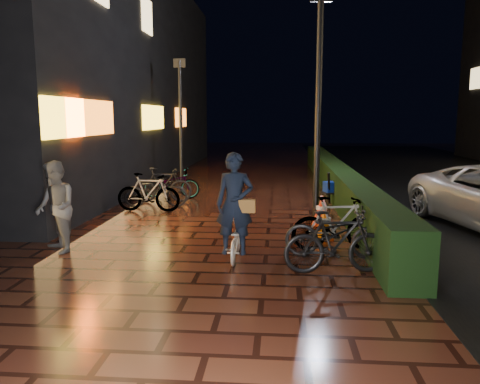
# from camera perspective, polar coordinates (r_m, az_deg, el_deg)

# --- Properties ---
(ground) EXTENTS (80.00, 80.00, 0.00)m
(ground) POSITION_cam_1_polar(r_m,az_deg,el_deg) (9.16, -3.84, -7.49)
(ground) COLOR #381911
(ground) RESTS_ON ground
(hedge) EXTENTS (0.70, 20.00, 1.00)m
(hedge) POSITION_cam_1_polar(r_m,az_deg,el_deg) (16.92, 11.42, 1.76)
(hedge) COLOR black
(hedge) RESTS_ON ground
(bystander_person) EXTENTS (1.09, 1.10, 1.80)m
(bystander_person) POSITION_cam_1_polar(r_m,az_deg,el_deg) (9.68, -21.58, -1.74)
(bystander_person) COLOR slate
(bystander_person) RESTS_ON ground
(storefront_block) EXTENTS (12.09, 22.00, 9.00)m
(storefront_block) POSITION_cam_1_polar(r_m,az_deg,el_deg) (22.98, -24.02, 13.05)
(storefront_block) COLOR black
(storefront_block) RESTS_ON ground
(lamp_post_hedge) EXTENTS (0.56, 0.17, 5.89)m
(lamp_post_hedge) POSITION_cam_1_polar(r_m,az_deg,el_deg) (12.65, 9.55, 11.84)
(lamp_post_hedge) COLOR black
(lamp_post_hedge) RESTS_ON ground
(lamp_post_sf) EXTENTS (0.45, 0.13, 4.69)m
(lamp_post_sf) POSITION_cam_1_polar(r_m,az_deg,el_deg) (17.42, -7.24, 8.93)
(lamp_post_sf) COLOR black
(lamp_post_sf) RESTS_ON ground
(cyclist) EXTENTS (0.72, 1.39, 1.99)m
(cyclist) POSITION_cam_1_polar(r_m,az_deg,el_deg) (8.59, -0.61, -3.47)
(cyclist) COLOR silver
(cyclist) RESTS_ON ground
(traffic_barrier) EXTENTS (0.50, 1.78, 0.72)m
(traffic_barrier) POSITION_cam_1_polar(r_m,az_deg,el_deg) (10.94, 10.07, -2.93)
(traffic_barrier) COLOR orange
(traffic_barrier) RESTS_ON ground
(cart_assembly) EXTENTS (0.68, 0.73, 1.05)m
(cart_assembly) POSITION_cam_1_polar(r_m,az_deg,el_deg) (14.06, 11.05, 0.46)
(cart_assembly) COLOR black
(cart_assembly) RESTS_ON ground
(parked_bikes_storefront) EXTENTS (2.00, 2.88, 1.08)m
(parked_bikes_storefront) POSITION_cam_1_polar(r_m,az_deg,el_deg) (14.31, -9.69, 0.54)
(parked_bikes_storefront) COLOR black
(parked_bikes_storefront) RESTS_ON ground
(parked_bikes_hedge) EXTENTS (2.02, 2.20, 1.08)m
(parked_bikes_hedge) POSITION_cam_1_polar(r_m,az_deg,el_deg) (8.81, 11.62, -4.82)
(parked_bikes_hedge) COLOR black
(parked_bikes_hedge) RESTS_ON ground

